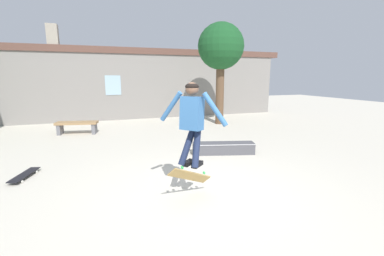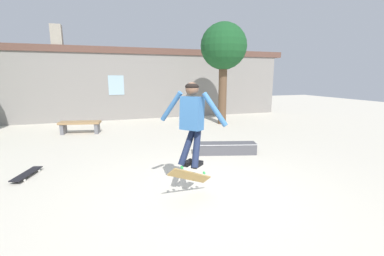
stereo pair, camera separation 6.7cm
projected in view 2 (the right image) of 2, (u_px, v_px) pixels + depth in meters
The scene contains 8 objects.
ground_plane at pixel (202, 194), 4.55m from camera, with size 40.00×40.00×0.00m, color beige.
building_backdrop at pixel (138, 83), 12.47m from camera, with size 15.90×0.52×4.23m.
tree_right at pixel (224, 48), 10.71m from camera, with size 1.93×1.93×4.26m.
park_bench at pixel (80, 125), 9.31m from camera, with size 1.48×0.73×0.45m.
skate_ledge at pixel (225, 148), 6.89m from camera, with size 1.69×0.82×0.30m.
skater at pixel (192, 117), 4.16m from camera, with size 0.89×0.97×1.39m.
skateboard_flipping at pixel (190, 176), 4.26m from camera, with size 0.83×0.42×0.49m.
skateboard_resting at pixel (27, 174), 5.31m from camera, with size 0.44×0.87×0.08m.
Camera 2 is at (-1.50, -3.96, 2.05)m, focal length 24.00 mm.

